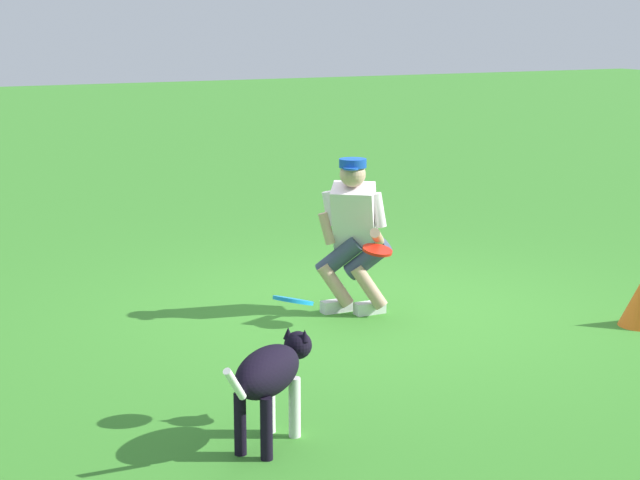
# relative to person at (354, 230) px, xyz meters

# --- Properties ---
(ground_plane) EXTENTS (60.00, 60.00, 0.00)m
(ground_plane) POSITION_rel_person_xyz_m (-0.14, 0.02, -0.70)
(ground_plane) COLOR #3B872B
(person) EXTENTS (0.60, 0.71, 1.29)m
(person) POSITION_rel_person_xyz_m (0.00, 0.00, 0.00)
(person) COLOR silver
(person) RESTS_ON ground_plane
(dog) EXTENTS (0.83, 0.69, 0.61)m
(dog) POSITION_rel_person_xyz_m (1.70, 2.17, -0.28)
(dog) COLOR black
(dog) RESTS_ON ground_plane
(frisbee_flying) EXTENTS (0.30, 0.31, 0.12)m
(frisbee_flying) POSITION_rel_person_xyz_m (1.45, 1.94, 0.07)
(frisbee_flying) COLOR #1A97E9
(frisbee_held) EXTENTS (0.33, 0.33, 0.09)m
(frisbee_held) POSITION_rel_person_xyz_m (-0.00, 0.39, -0.09)
(frisbee_held) COLOR red
(frisbee_held) RESTS_ON person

